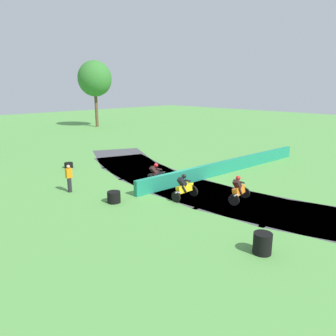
{
  "coord_description": "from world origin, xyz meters",
  "views": [
    {
      "loc": [
        -14.1,
        -13.28,
        6.04
      ],
      "look_at": [
        0.17,
        1.04,
        0.9
      ],
      "focal_mm": 34.81,
      "sensor_mm": 36.0,
      "label": 1
    }
  ],
  "objects": [
    {
      "name": "tree_far_left",
      "position": [
        12.99,
        29.04,
        6.97
      ],
      "size": [
        4.89,
        4.89,
        9.57
      ],
      "color": "brown",
      "rests_on": "ground"
    },
    {
      "name": "tire_stack_mid_b",
      "position": [
        -3.92,
        -8.0,
        0.4
      ],
      "size": [
        0.69,
        0.69,
        0.8
      ],
      "color": "black",
      "rests_on": "ground"
    },
    {
      "name": "motorcycle_trailing_orange",
      "position": [
        0.29,
        -4.23,
        0.65
      ],
      "size": [
        1.67,
        0.94,
        1.43
      ],
      "color": "black",
      "rests_on": "ground"
    },
    {
      "name": "safety_barrier",
      "position": [
        4.87,
        -0.36,
        0.45
      ],
      "size": [
        16.2,
        1.49,
        0.9
      ],
      "primitive_type": "cube",
      "rotation": [
        0.0,
        0.0,
        4.64
      ],
      "color": "#1E8466",
      "rests_on": "ground"
    },
    {
      "name": "motorcycle_lead_black",
      "position": [
        -0.88,
        1.01,
        0.65
      ],
      "size": [
        1.7,
        0.85,
        1.43
      ],
      "color": "black",
      "rests_on": "ground"
    },
    {
      "name": "tire_stack_mid_a",
      "position": [
        -4.62,
        0.31,
        0.3
      ],
      "size": [
        0.7,
        0.7,
        0.6
      ],
      "color": "black",
      "rests_on": "ground"
    },
    {
      "name": "track_asphalt",
      "position": [
        0.89,
        -0.07,
        0.0
      ],
      "size": [
        8.55,
        26.97,
        0.01
      ],
      "color": "#47474C",
      "rests_on": "ground"
    },
    {
      "name": "track_marshal",
      "position": [
        -5.4,
        3.58,
        0.82
      ],
      "size": [
        0.34,
        0.24,
        1.63
      ],
      "color": "#232328",
      "rests_on": "ground"
    },
    {
      "name": "motorcycle_chase_yellow",
      "position": [
        -1.48,
        -1.92,
        0.65
      ],
      "size": [
        1.68,
        0.78,
        1.43
      ],
      "color": "black",
      "rests_on": "ground"
    },
    {
      "name": "tire_stack_near",
      "position": [
        -2.59,
        8.91,
        0.2
      ],
      "size": [
        0.63,
        0.63,
        0.4
      ],
      "color": "black",
      "rests_on": "ground"
    },
    {
      "name": "ground_plane",
      "position": [
        0.0,
        0.0,
        0.0
      ],
      "size": [
        120.0,
        120.0,
        0.0
      ],
      "primitive_type": "plane",
      "color": "#569947"
    }
  ]
}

